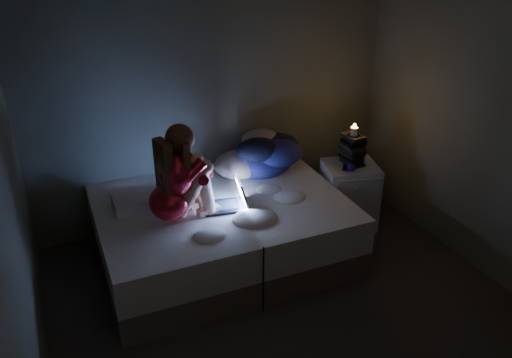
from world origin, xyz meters
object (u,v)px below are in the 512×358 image
bed (222,230)px  phone (349,168)px  nightstand (349,196)px  candle (354,132)px  laptop (224,194)px  woman (167,176)px

bed → phone: 1.35m
nightstand → candle: (0.01, 0.03, 0.67)m
phone → nightstand: bearing=61.5°
candle → nightstand: bearing=-116.0°
laptop → phone: bearing=13.3°
laptop → bed: bearing=91.9°
bed → phone: bearing=-0.1°
laptop → phone: (1.30, 0.10, -0.04)m
bed → candle: (1.37, 0.08, 0.71)m
candle → phone: (-0.08, -0.08, -0.33)m
woman → nightstand: bearing=-4.4°
candle → bed: bearing=-176.6°
bed → nightstand: (1.36, 0.05, 0.04)m
woman → phone: woman is taller
nightstand → candle: size_ratio=8.35×
laptop → candle: bearing=16.4°
woman → laptop: bearing=-6.9°
bed → nightstand: bearing=2.2°
woman → laptop: 0.55m
candle → phone: size_ratio=0.57×
bed → phone: phone is taller
nightstand → candle: bearing=78.0°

